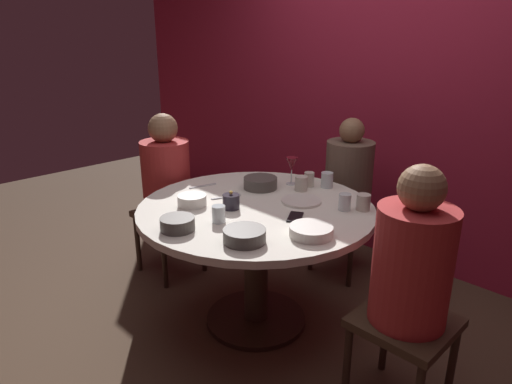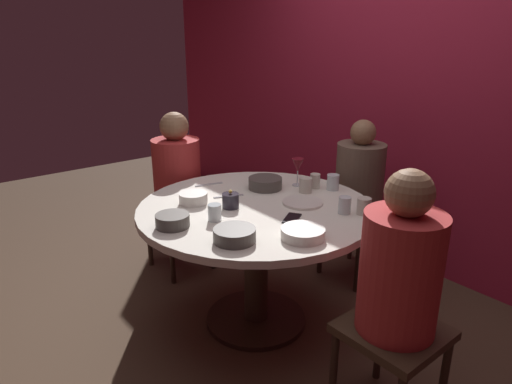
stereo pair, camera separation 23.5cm
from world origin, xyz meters
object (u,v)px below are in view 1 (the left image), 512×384
Objects in this scene: bowl_sauce_side at (177,224)px; cup_by_right_diner at (219,214)px; cell_phone at (295,217)px; bowl_rice_portion at (311,231)px; bowl_serving_large at (192,200)px; seated_diner_back at (348,179)px; cup_near_candle at (327,180)px; bowl_small_white at (244,235)px; cup_center_front at (309,179)px; cup_beside_wine at (345,202)px; dinner_plate at (301,201)px; cup_far_edge at (301,183)px; dining_table at (256,231)px; candle_holder at (231,201)px; bowl_salad_center at (260,183)px; wine_glass at (292,165)px; seated_diner_right at (412,267)px; seated_diner_left at (166,178)px.

cup_by_right_diner is (0.07, 0.21, 0.01)m from bowl_sauce_side.
cell_phone is 0.67× the size of bowl_rice_portion.
cell_phone is 0.40m from cup_by_right_diner.
seated_diner_back is at bearing 77.56° from bowl_serving_large.
bowl_small_white is at bearing -77.03° from cup_near_candle.
cup_beside_wine is at bearing -25.18° from cup_center_front.
dinner_plate is at bearing -79.62° from cup_near_candle.
cell_phone is 1.55× the size of cup_far_edge.
cup_far_edge reaches higher than dining_table.
candle_holder is 0.38m from bowl_salad_center.
bowl_small_white is (0.40, -0.79, -0.10)m from wine_glass.
candle_holder is at bearing -136.85° from cup_beside_wine.
cup_beside_wine is (0.12, 0.27, 0.04)m from cell_phone.
bowl_salad_center is at bearing 153.57° from bowl_rice_portion.
dinner_plate is (0.21, 0.35, -0.03)m from candle_holder.
bowl_small_white is 2.28× the size of cup_by_right_diner.
seated_diner_right is 6.68× the size of wine_glass.
seated_diner_right is 0.62m from cup_beside_wine.
dinner_plate is 0.61m from bowl_small_white.
bowl_salad_center is at bearing -11.59° from seated_diner_right.
cup_beside_wine is (0.30, -0.25, -0.00)m from cup_near_candle.
cell_phone is (-0.66, 0.02, 0.03)m from seated_diner_right.
bowl_salad_center is at bearing 129.22° from bowl_small_white.
seated_diner_back is at bearing -44.18° from seated_diner_right.
cup_by_right_diner is at bearing -83.72° from dining_table.
seated_diner_left is 0.83m from candle_holder.
candle_holder is 0.51m from cup_far_edge.
bowl_sauce_side is 0.81× the size of bowl_rice_portion.
cup_near_candle is at bearing 83.49° from bowl_sauce_side.
bowl_rice_portion is at bearing 11.94° from seated_diner_right.
candle_holder reaches higher than cup_beside_wine.
cup_beside_wine is (0.39, 0.29, 0.20)m from dining_table.
bowl_sauce_side is (0.03, -0.38, -0.01)m from candle_holder.
wine_glass is 0.23m from bowl_salad_center.
bowl_serving_large is 1.78× the size of cup_far_edge.
bowl_salad_center is 0.25m from cup_far_edge.
cup_center_front is (-0.15, 0.26, 0.04)m from dinner_plate.
dining_table is at bearing 152.86° from cell_phone.
seated_diner_left is 12.19× the size of cup_near_candle.
cup_center_front is 1.00× the size of cup_far_edge.
candle_holder is at bearing -8.95° from seated_diner_left.
bowl_rice_portion is at bearing -46.04° from cup_far_edge.
seated_diner_left is 6.87× the size of bowl_sauce_side.
seated_diner_right is at bearing 0.00° from seated_diner_left.
cup_by_right_diner is (-0.24, -0.32, 0.04)m from cell_phone.
seated_diner_back reaches higher than cup_beside_wine.
bowl_small_white is 0.27m from cup_by_right_diner.
cup_by_right_diner is (-0.11, -0.52, 0.04)m from dinner_plate.
seated_diner_right is 0.74m from bowl_small_white.
cup_beside_wine reaches higher than dining_table.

